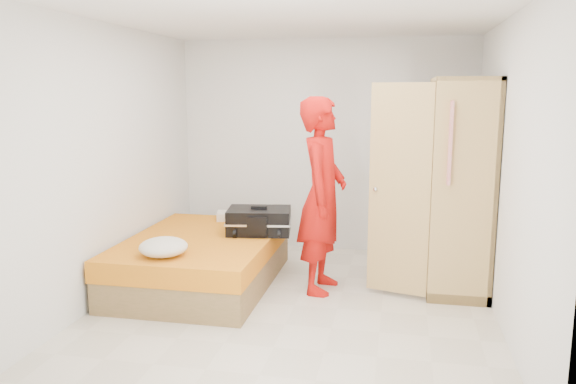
% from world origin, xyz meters
% --- Properties ---
extents(room, '(4.00, 4.02, 2.60)m').
position_xyz_m(room, '(0.00, 0.00, 1.30)').
color(room, beige).
rests_on(room, ground).
extents(bed, '(1.42, 2.02, 0.50)m').
position_xyz_m(bed, '(-1.05, 0.40, 0.25)').
color(bed, olive).
rests_on(bed, ground).
extents(wardrobe, '(1.16, 1.20, 2.10)m').
position_xyz_m(wardrobe, '(1.45, 0.86, 1.00)').
color(wardrobe, tan).
rests_on(wardrobe, ground).
extents(person, '(0.51, 0.73, 1.92)m').
position_xyz_m(person, '(0.18, 0.49, 0.96)').
color(person, '#B8150B').
rests_on(person, ground).
extents(suitcase, '(0.73, 0.59, 0.29)m').
position_xyz_m(suitcase, '(-0.51, 0.69, 0.63)').
color(suitcase, black).
rests_on(suitcase, bed).
extents(round_cushion, '(0.44, 0.44, 0.17)m').
position_xyz_m(round_cushion, '(-1.15, -0.30, 0.58)').
color(round_cushion, silver).
rests_on(round_cushion, bed).
extents(pillow, '(0.54, 0.36, 0.09)m').
position_xyz_m(pillow, '(-0.90, 1.25, 0.55)').
color(pillow, silver).
rests_on(pillow, bed).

